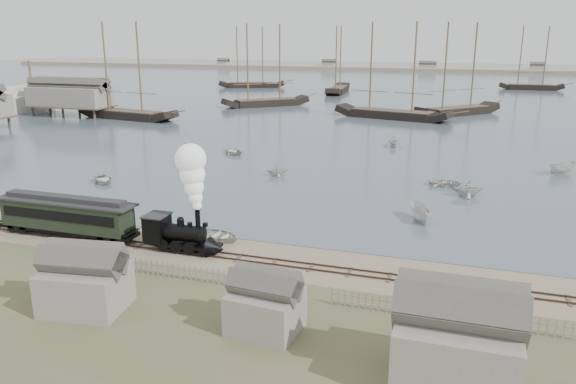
% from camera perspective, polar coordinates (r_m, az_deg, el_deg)
% --- Properties ---
extents(ground, '(600.00, 600.00, 0.00)m').
position_cam_1_polar(ground, '(45.73, 0.60, -6.43)').
color(ground, gray).
rests_on(ground, ground).
extents(harbor_water, '(600.00, 336.00, 0.06)m').
position_cam_1_polar(harbor_water, '(211.49, 14.89, 10.51)').
color(harbor_water, '#404E5B').
rests_on(harbor_water, ground).
extents(rail_track, '(120.00, 1.80, 0.16)m').
position_cam_1_polar(rail_track, '(43.96, -0.20, -7.31)').
color(rail_track, '#3D2621').
rests_on(rail_track, ground).
extents(picket_fence_west, '(19.00, 0.10, 1.20)m').
position_cam_1_polar(picket_fence_west, '(42.22, -10.89, -8.68)').
color(picket_fence_west, gray).
rests_on(picket_fence_west, ground).
extents(picket_fence_east, '(15.00, 0.10, 1.20)m').
position_cam_1_polar(picket_fence_east, '(37.13, 16.04, -12.59)').
color(picket_fence_east, gray).
rests_on(picket_fence_east, ground).
extents(shed_left, '(5.00, 4.00, 4.10)m').
position_cam_1_polar(shed_left, '(39.56, -19.69, -11.10)').
color(shed_left, gray).
rests_on(shed_left, ground).
extents(shed_mid, '(4.00, 3.50, 3.60)m').
position_cam_1_polar(shed_mid, '(34.91, -2.31, -13.87)').
color(shed_mid, gray).
rests_on(shed_mid, ground).
extents(shed_right, '(6.00, 5.00, 5.10)m').
position_cam_1_polar(shed_right, '(31.52, 16.42, -18.13)').
color(shed_right, gray).
rests_on(shed_right, ground).
extents(far_spit, '(500.00, 20.00, 1.80)m').
position_cam_1_polar(far_spit, '(291.19, 15.95, 11.70)').
color(far_spit, tan).
rests_on(far_spit, ground).
extents(locomotive, '(6.93, 2.59, 8.64)m').
position_cam_1_polar(locomotive, '(45.69, -9.98, -1.37)').
color(locomotive, black).
rests_on(locomotive, ground).
extents(passenger_coach, '(13.23, 2.55, 3.21)m').
position_cam_1_polar(passenger_coach, '(52.87, -21.56, -2.13)').
color(passenger_coach, black).
rests_on(passenger_coach, ground).
extents(beached_dinghy, '(3.77, 4.76, 0.89)m').
position_cam_1_polar(beached_dinghy, '(49.17, -7.18, -4.38)').
color(beached_dinghy, beige).
rests_on(beached_dinghy, ground).
extents(rowboat_0, '(5.07, 5.12, 0.87)m').
position_cam_1_polar(rowboat_0, '(71.11, -18.34, 1.27)').
color(rowboat_0, beige).
rests_on(rowboat_0, harbor_water).
extents(rowboat_1, '(3.26, 3.42, 1.41)m').
position_cam_1_polar(rowboat_1, '(70.71, -1.14, 2.23)').
color(rowboat_1, beige).
rests_on(rowboat_1, harbor_water).
extents(rowboat_2, '(4.16, 2.93, 1.51)m').
position_cam_1_polar(rowboat_2, '(55.01, 13.23, -2.09)').
color(rowboat_2, beige).
rests_on(rowboat_2, harbor_water).
extents(rowboat_3, '(2.92, 3.98, 0.80)m').
position_cam_1_polar(rowboat_3, '(68.49, 15.70, 0.93)').
color(rowboat_3, beige).
rests_on(rowboat_3, harbor_water).
extents(rowboat_4, '(4.06, 4.33, 1.83)m').
position_cam_1_polar(rowboat_4, '(64.75, 17.78, 0.39)').
color(rowboat_4, beige).
rests_on(rowboat_4, harbor_water).
extents(rowboat_5, '(3.54, 4.10, 1.54)m').
position_cam_1_polar(rowboat_5, '(79.61, 26.09, 2.19)').
color(rowboat_5, beige).
rests_on(rowboat_5, harbor_water).
extents(rowboat_6, '(4.77, 5.00, 0.84)m').
position_cam_1_polar(rowboat_6, '(84.61, -5.71, 4.20)').
color(rowboat_6, beige).
rests_on(rowboat_6, harbor_water).
extents(rowboat_7, '(3.70, 3.35, 1.70)m').
position_cam_1_polar(rowboat_7, '(90.84, 10.65, 5.07)').
color(rowboat_7, beige).
rests_on(rowboat_7, harbor_water).
extents(schooner_0, '(24.40, 9.19, 20.00)m').
position_cam_1_polar(schooner_0, '(123.86, -16.32, 11.76)').
color(schooner_0, black).
rests_on(schooner_0, harbor_water).
extents(schooner_1, '(19.78, 18.53, 20.00)m').
position_cam_1_polar(schooner_1, '(140.86, -2.30, 12.76)').
color(schooner_1, black).
rests_on(schooner_1, harbor_water).
extents(schooner_2, '(25.62, 11.69, 20.00)m').
position_cam_1_polar(schooner_2, '(121.42, 10.75, 12.04)').
color(schooner_2, black).
rests_on(schooner_2, harbor_water).
extents(schooner_3, '(18.73, 19.85, 20.00)m').
position_cam_1_polar(schooner_3, '(130.64, 17.17, 11.86)').
color(schooner_3, black).
rests_on(schooner_3, harbor_water).
extents(schooner_6, '(22.39, 12.26, 20.00)m').
position_cam_1_polar(schooner_6, '(192.39, -3.76, 13.52)').
color(schooner_6, black).
rests_on(schooner_6, harbor_water).
extents(schooner_7, '(6.70, 22.35, 20.00)m').
position_cam_1_polar(schooner_7, '(174.97, 5.16, 13.28)').
color(schooner_7, black).
rests_on(schooner_7, harbor_water).
extents(schooner_8, '(19.53, 4.97, 20.00)m').
position_cam_1_polar(schooner_8, '(199.67, 23.75, 12.34)').
color(schooner_8, black).
rests_on(schooner_8, harbor_water).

